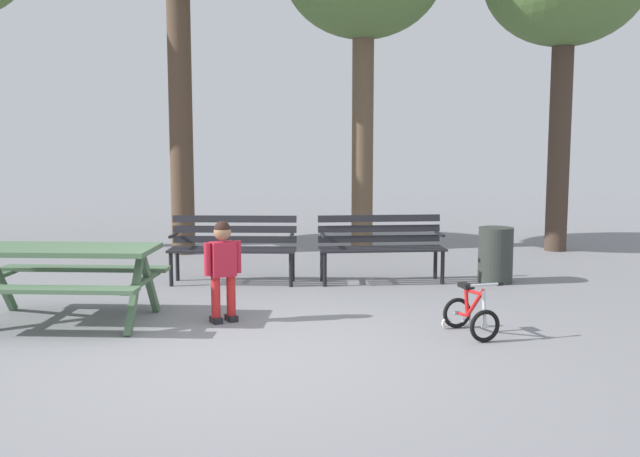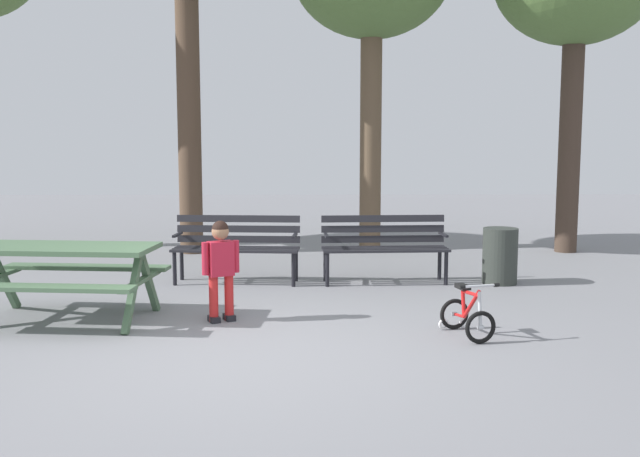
{
  "view_description": "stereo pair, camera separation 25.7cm",
  "coord_description": "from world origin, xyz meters",
  "px_view_note": "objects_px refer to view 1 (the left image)",
  "views": [
    {
      "loc": [
        0.35,
        -6.05,
        1.82
      ],
      "look_at": [
        0.7,
        1.85,
        0.85
      ],
      "focal_mm": 40.66,
      "sensor_mm": 36.0,
      "label": 1
    },
    {
      "loc": [
        0.61,
        -6.06,
        1.82
      ],
      "look_at": [
        0.7,
        1.85,
        0.85
      ],
      "focal_mm": 40.66,
      "sensor_mm": 36.0,
      "label": 2
    }
  ],
  "objects_px": {
    "park_bench_far_left": "(233,243)",
    "kids_bicycle": "(470,314)",
    "trash_bin": "(496,255)",
    "park_bench_left": "(381,242)",
    "child_standing": "(223,263)",
    "picnic_table": "(64,264)"
  },
  "relations": [
    {
      "from": "park_bench_far_left",
      "to": "kids_bicycle",
      "type": "height_order",
      "value": "park_bench_far_left"
    },
    {
      "from": "kids_bicycle",
      "to": "trash_bin",
      "type": "relative_size",
      "value": 0.87
    },
    {
      "from": "park_bench_left",
      "to": "kids_bicycle",
      "type": "height_order",
      "value": "park_bench_left"
    },
    {
      "from": "park_bench_far_left",
      "to": "kids_bicycle",
      "type": "bearing_deg",
      "value": -47.39
    },
    {
      "from": "park_bench_far_left",
      "to": "trash_bin",
      "type": "bearing_deg",
      "value": -2.16
    },
    {
      "from": "park_bench_far_left",
      "to": "park_bench_left",
      "type": "height_order",
      "value": "same"
    },
    {
      "from": "child_standing",
      "to": "park_bench_left",
      "type": "bearing_deg",
      "value": 47.56
    },
    {
      "from": "picnic_table",
      "to": "park_bench_far_left",
      "type": "height_order",
      "value": "park_bench_far_left"
    },
    {
      "from": "child_standing",
      "to": "kids_bicycle",
      "type": "height_order",
      "value": "child_standing"
    },
    {
      "from": "child_standing",
      "to": "trash_bin",
      "type": "bearing_deg",
      "value": 29.89
    },
    {
      "from": "park_bench_far_left",
      "to": "park_bench_left",
      "type": "bearing_deg",
      "value": -0.38
    },
    {
      "from": "picnic_table",
      "to": "child_standing",
      "type": "relative_size",
      "value": 1.87
    },
    {
      "from": "picnic_table",
      "to": "park_bench_far_left",
      "type": "distance_m",
      "value": 2.5
    },
    {
      "from": "child_standing",
      "to": "kids_bicycle",
      "type": "relative_size",
      "value": 1.65
    },
    {
      "from": "trash_bin",
      "to": "child_standing",
      "type": "bearing_deg",
      "value": -150.11
    },
    {
      "from": "picnic_table",
      "to": "kids_bicycle",
      "type": "bearing_deg",
      "value": -9.25
    },
    {
      "from": "park_bench_far_left",
      "to": "kids_bicycle",
      "type": "distance_m",
      "value": 3.56
    },
    {
      "from": "park_bench_left",
      "to": "trash_bin",
      "type": "height_order",
      "value": "park_bench_left"
    },
    {
      "from": "park_bench_left",
      "to": "kids_bicycle",
      "type": "xyz_separation_m",
      "value": [
        0.51,
        -2.6,
        -0.31
      ]
    },
    {
      "from": "picnic_table",
      "to": "kids_bicycle",
      "type": "relative_size",
      "value": 3.1
    },
    {
      "from": "kids_bicycle",
      "to": "trash_bin",
      "type": "distance_m",
      "value": 2.67
    },
    {
      "from": "park_bench_far_left",
      "to": "kids_bicycle",
      "type": "xyz_separation_m",
      "value": [
        2.4,
        -2.61,
        -0.31
      ]
    }
  ]
}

